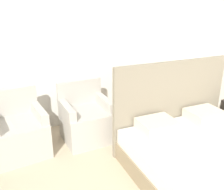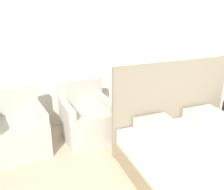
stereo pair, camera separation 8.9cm
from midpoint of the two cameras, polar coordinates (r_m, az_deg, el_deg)
wall_back at (r=3.99m, az=-12.84°, el=12.52°), size 10.00×0.06×2.90m
bed at (r=3.11m, az=23.04°, el=-14.86°), size 1.76×2.20×1.24m
armchair_near_window_left at (r=3.66m, az=-21.13°, el=-8.42°), size 0.77×0.73×0.86m
armchair_near_window_right at (r=3.78m, az=-6.47°, el=-6.08°), size 0.72×0.68×0.86m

